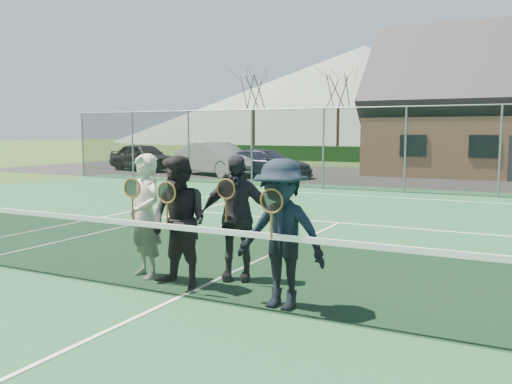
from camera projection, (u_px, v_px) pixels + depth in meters
ground at (434, 179)px, 24.63m from camera, size 220.00×220.00×0.00m
court_surface at (180, 298)px, 6.94m from camera, size 30.00×30.00×0.02m
tarmac_carpark at (349, 176)px, 26.44m from camera, size 40.00×12.00×0.01m
hedge_row at (465, 156)px, 35.19m from camera, size 40.00×1.20×1.10m
hill_west at (363, 95)px, 101.31m from camera, size 110.00×110.00×18.00m
car_a at (144, 157)px, 29.62m from camera, size 4.73×2.72×1.52m
car_b at (217, 159)px, 26.42m from camera, size 5.23×3.46×1.63m
car_c at (266, 164)px, 25.25m from camera, size 4.64×2.13×1.31m
court_markings at (180, 297)px, 6.94m from camera, size 11.03×23.83×0.01m
tennis_net at (179, 258)px, 6.88m from camera, size 11.68×0.08×1.10m
perimeter_fence at (405, 149)px, 18.71m from camera, size 30.07×0.07×3.02m
tree_a at (254, 85)px, 42.74m from camera, size 3.20×3.20×7.77m
tree_b at (339, 82)px, 39.57m from camera, size 3.20×3.20×7.77m
tree_c at (503, 74)px, 34.59m from camera, size 3.20×3.20×7.77m
player_a at (145, 216)px, 7.83m from camera, size 0.77×0.65×1.80m
player_b at (179, 222)px, 7.30m from camera, size 0.96×0.80×1.80m
player_c at (236, 217)px, 7.72m from camera, size 1.14×0.79×1.80m
player_d at (281, 234)px, 6.44m from camera, size 1.21×0.76×1.80m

